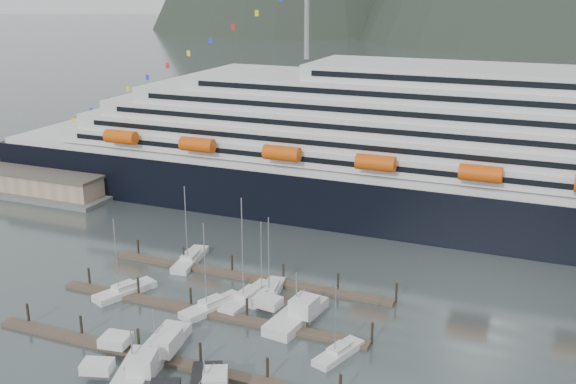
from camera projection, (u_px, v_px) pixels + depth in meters
name	position (u px, v px, depth m)	size (l,w,h in m)	color
ground	(227.00, 330.00, 90.91)	(1600.00, 1600.00, 0.00)	#495756
cruise_ship	(507.00, 168.00, 124.73)	(210.00, 30.40, 50.30)	black
warehouse	(32.00, 178.00, 153.68)	(46.00, 20.00, 5.80)	#595956
dock_near	(155.00, 357.00, 83.86)	(48.18, 2.28, 3.20)	#4C3F31
dock_mid	(206.00, 312.00, 95.32)	(48.18, 2.28, 3.20)	#4C3F31
dock_far	(246.00, 276.00, 106.77)	(48.18, 2.28, 3.20)	#4C3F31
sailboat_a	(125.00, 292.00, 101.23)	(6.23, 10.08, 12.81)	silver
sailboat_c	(212.00, 307.00, 96.49)	(6.25, 10.49, 13.94)	silver
sailboat_d	(248.00, 298.00, 99.15)	(4.08, 11.98, 16.76)	silver
sailboat_e	(190.00, 260.00, 112.78)	(4.52, 11.11, 14.12)	silver
sailboat_f	(271.00, 292.00, 101.14)	(4.25, 9.41, 13.10)	silver
sailboat_g	(265.00, 292.00, 101.05)	(2.68, 9.93, 12.37)	silver
sailboat_h	(338.00, 353.00, 84.44)	(4.72, 8.48, 10.71)	silver
trawler_b	(133.00, 374.00, 79.07)	(9.78, 12.13, 7.51)	silver
trawler_c	(154.00, 351.00, 84.03)	(10.51, 14.76, 7.37)	silver
trawler_e	(295.00, 314.00, 93.15)	(9.62, 12.61, 7.99)	silver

